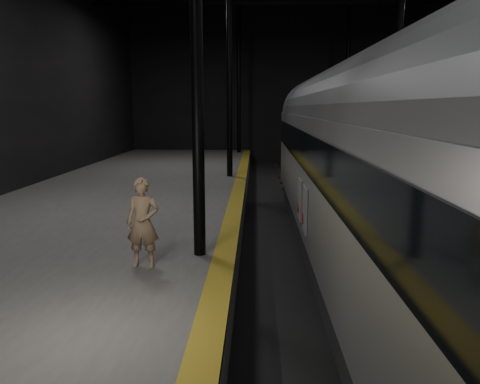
{
  "coord_description": "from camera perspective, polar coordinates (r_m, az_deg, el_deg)",
  "views": [
    {
      "loc": [
        -2.58,
        -13.91,
        4.2
      ],
      "look_at": [
        -2.99,
        -1.76,
        2.0
      ],
      "focal_mm": 35.0,
      "sensor_mm": 36.0,
      "label": 1
    }
  ],
  "objects": [
    {
      "name": "ground",
      "position": [
        14.75,
        11.99,
        -6.51
      ],
      "size": [
        44.0,
        44.0,
        0.0
      ],
      "primitive_type": "plane",
      "color": "black",
      "rests_on": "ground"
    },
    {
      "name": "train",
      "position": [
        11.72,
        14.65,
        3.74
      ],
      "size": [
        2.95,
        19.68,
        5.26
      ],
      "color": "#9B9EA2",
      "rests_on": "ground"
    },
    {
      "name": "track",
      "position": [
        14.73,
        12.0,
        -6.26
      ],
      "size": [
        2.4,
        43.0,
        0.24
      ],
      "color": "#3F3328",
      "rests_on": "ground"
    },
    {
      "name": "platform_left",
      "position": [
        15.21,
        -17.07,
        -4.28
      ],
      "size": [
        9.0,
        43.8,
        1.0
      ],
      "primitive_type": "cube",
      "color": "#4F4F4D",
      "rests_on": "ground"
    },
    {
      "name": "woman",
      "position": [
        9.62,
        -11.75,
        -3.71
      ],
      "size": [
        0.68,
        0.46,
        1.83
      ],
      "primitive_type": "imported",
      "rotation": [
        0.0,
        0.0,
        -0.04
      ],
      "color": "#9B7D5F",
      "rests_on": "platform_left"
    },
    {
      "name": "tactile_strip",
      "position": [
        14.28,
        -0.82,
        -2.67
      ],
      "size": [
        0.5,
        43.8,
        0.01
      ],
      "primitive_type": "cube",
      "color": "olive",
      "rests_on": "platform_left"
    }
  ]
}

